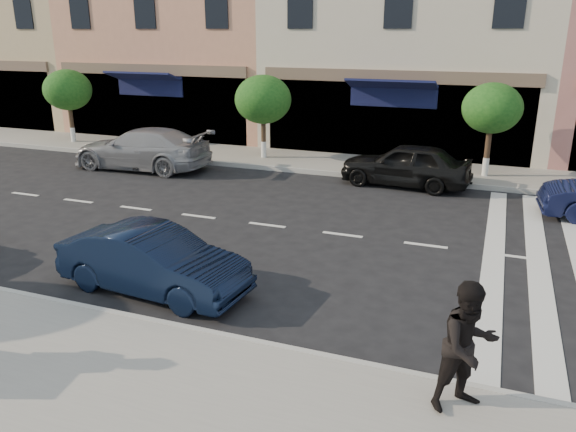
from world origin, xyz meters
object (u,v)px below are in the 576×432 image
object	(u,v)px
car_near_mid	(153,261)
car_far_mid	(406,165)
walker	(468,347)
car_far_left	(142,149)

from	to	relation	value
car_near_mid	car_far_mid	bearing A→B (deg)	-13.45
walker	car_far_left	size ratio (longest dim) A/B	0.34
car_far_left	car_far_mid	distance (m)	9.26
car_near_mid	car_far_left	distance (m)	10.34
car_far_left	walker	bearing A→B (deg)	47.92
walker	car_far_mid	xyz separation A→B (m)	(-2.62, 11.10, -0.32)
car_far_mid	walker	bearing A→B (deg)	18.03
car_near_mid	car_far_mid	size ratio (longest dim) A/B	0.92
walker	car_far_mid	bearing A→B (deg)	62.57
walker	car_near_mid	size ratio (longest dim) A/B	0.46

